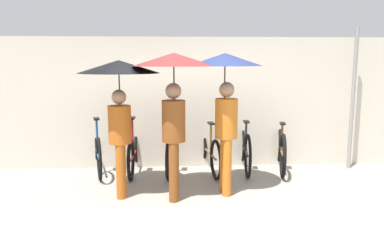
{
  "coord_description": "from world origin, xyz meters",
  "views": [
    {
      "loc": [
        -0.35,
        -4.49,
        1.92
      ],
      "look_at": [
        0.0,
        1.28,
        1.0
      ],
      "focal_mm": 35.0,
      "sensor_mm": 36.0,
      "label": 1
    }
  ],
  "objects_px": {
    "parked_bicycle_4": "(245,148)",
    "pedestrian_center": "(174,81)",
    "parked_bicycle_2": "(172,151)",
    "parked_bicycle_0": "(97,150)",
    "parked_bicycle_1": "(134,152)",
    "parked_bicycle_5": "(281,148)",
    "pedestrian_trailing": "(225,82)",
    "parked_bicycle_3": "(208,151)",
    "pedestrian_leading": "(119,85)"
  },
  "relations": [
    {
      "from": "parked_bicycle_4",
      "to": "pedestrian_center",
      "type": "height_order",
      "value": "pedestrian_center"
    },
    {
      "from": "parked_bicycle_2",
      "to": "pedestrian_center",
      "type": "relative_size",
      "value": 0.84
    },
    {
      "from": "parked_bicycle_0",
      "to": "parked_bicycle_4",
      "type": "relative_size",
      "value": 0.99
    },
    {
      "from": "parked_bicycle_1",
      "to": "pedestrian_center",
      "type": "distance_m",
      "value": 1.93
    },
    {
      "from": "parked_bicycle_2",
      "to": "parked_bicycle_5",
      "type": "bearing_deg",
      "value": -85.3
    },
    {
      "from": "parked_bicycle_5",
      "to": "pedestrian_center",
      "type": "height_order",
      "value": "pedestrian_center"
    },
    {
      "from": "parked_bicycle_1",
      "to": "parked_bicycle_2",
      "type": "height_order",
      "value": "parked_bicycle_1"
    },
    {
      "from": "parked_bicycle_0",
      "to": "pedestrian_trailing",
      "type": "bearing_deg",
      "value": -133.23
    },
    {
      "from": "pedestrian_center",
      "to": "parked_bicycle_1",
      "type": "bearing_deg",
      "value": 122.6
    },
    {
      "from": "pedestrian_center",
      "to": "pedestrian_trailing",
      "type": "bearing_deg",
      "value": 17.67
    },
    {
      "from": "parked_bicycle_3",
      "to": "pedestrian_leading",
      "type": "height_order",
      "value": "pedestrian_leading"
    },
    {
      "from": "parked_bicycle_4",
      "to": "parked_bicycle_5",
      "type": "distance_m",
      "value": 0.65
    },
    {
      "from": "parked_bicycle_1",
      "to": "parked_bicycle_4",
      "type": "bearing_deg",
      "value": -88.44
    },
    {
      "from": "parked_bicycle_0",
      "to": "pedestrian_leading",
      "type": "height_order",
      "value": "pedestrian_leading"
    },
    {
      "from": "parked_bicycle_4",
      "to": "pedestrian_trailing",
      "type": "xyz_separation_m",
      "value": [
        -0.52,
        -1.1,
        1.23
      ]
    },
    {
      "from": "parked_bicycle_2",
      "to": "parked_bicycle_3",
      "type": "distance_m",
      "value": 0.64
    },
    {
      "from": "parked_bicycle_1",
      "to": "pedestrian_leading",
      "type": "distance_m",
      "value": 1.65
    },
    {
      "from": "parked_bicycle_1",
      "to": "parked_bicycle_5",
      "type": "relative_size",
      "value": 0.99
    },
    {
      "from": "parked_bicycle_0",
      "to": "parked_bicycle_2",
      "type": "height_order",
      "value": "parked_bicycle_0"
    },
    {
      "from": "pedestrian_center",
      "to": "parked_bicycle_3",
      "type": "bearing_deg",
      "value": 68.62
    },
    {
      "from": "parked_bicycle_3",
      "to": "pedestrian_trailing",
      "type": "xyz_separation_m",
      "value": [
        0.12,
        -1.1,
        1.27
      ]
    },
    {
      "from": "pedestrian_trailing",
      "to": "parked_bicycle_0",
      "type": "bearing_deg",
      "value": 147.2
    },
    {
      "from": "parked_bicycle_3",
      "to": "pedestrian_trailing",
      "type": "bearing_deg",
      "value": 179.05
    },
    {
      "from": "parked_bicycle_2",
      "to": "pedestrian_trailing",
      "type": "bearing_deg",
      "value": -139.9
    },
    {
      "from": "parked_bicycle_1",
      "to": "parked_bicycle_3",
      "type": "xyz_separation_m",
      "value": [
        1.29,
        0.01,
        -0.0
      ]
    },
    {
      "from": "parked_bicycle_0",
      "to": "parked_bicycle_4",
      "type": "height_order",
      "value": "parked_bicycle_0"
    },
    {
      "from": "pedestrian_leading",
      "to": "parked_bicycle_4",
      "type": "bearing_deg",
      "value": 25.4
    },
    {
      "from": "pedestrian_leading",
      "to": "pedestrian_center",
      "type": "bearing_deg",
      "value": -15.65
    },
    {
      "from": "parked_bicycle_5",
      "to": "pedestrian_trailing",
      "type": "distance_m",
      "value": 2.02
    },
    {
      "from": "parked_bicycle_5",
      "to": "parked_bicycle_2",
      "type": "bearing_deg",
      "value": 102.11
    },
    {
      "from": "parked_bicycle_3",
      "to": "parked_bicycle_5",
      "type": "bearing_deg",
      "value": -97.89
    },
    {
      "from": "parked_bicycle_3",
      "to": "pedestrian_leading",
      "type": "bearing_deg",
      "value": 121.48
    },
    {
      "from": "pedestrian_leading",
      "to": "pedestrian_center",
      "type": "relative_size",
      "value": 0.95
    },
    {
      "from": "parked_bicycle_0",
      "to": "parked_bicycle_5",
      "type": "distance_m",
      "value": 3.24
    },
    {
      "from": "parked_bicycle_1",
      "to": "parked_bicycle_5",
      "type": "xyz_separation_m",
      "value": [
        2.59,
        -0.0,
        0.03
      ]
    },
    {
      "from": "parked_bicycle_1",
      "to": "pedestrian_trailing",
      "type": "distance_m",
      "value": 2.19
    },
    {
      "from": "parked_bicycle_0",
      "to": "pedestrian_trailing",
      "type": "relative_size",
      "value": 0.83
    },
    {
      "from": "pedestrian_leading",
      "to": "pedestrian_trailing",
      "type": "xyz_separation_m",
      "value": [
        1.5,
        0.01,
        0.04
      ]
    },
    {
      "from": "parked_bicycle_2",
      "to": "parked_bicycle_4",
      "type": "xyz_separation_m",
      "value": [
        1.29,
        0.0,
        0.03
      ]
    },
    {
      "from": "parked_bicycle_1",
      "to": "pedestrian_trailing",
      "type": "xyz_separation_m",
      "value": [
        1.42,
        -1.09,
        1.27
      ]
    },
    {
      "from": "parked_bicycle_0",
      "to": "parked_bicycle_5",
      "type": "height_order",
      "value": "parked_bicycle_0"
    },
    {
      "from": "parked_bicycle_4",
      "to": "parked_bicycle_5",
      "type": "height_order",
      "value": "parked_bicycle_5"
    },
    {
      "from": "parked_bicycle_5",
      "to": "pedestrian_trailing",
      "type": "bearing_deg",
      "value": 145.37
    },
    {
      "from": "parked_bicycle_1",
      "to": "parked_bicycle_4",
      "type": "relative_size",
      "value": 0.98
    },
    {
      "from": "pedestrian_leading",
      "to": "pedestrian_trailing",
      "type": "relative_size",
      "value": 0.95
    },
    {
      "from": "parked_bicycle_3",
      "to": "pedestrian_leading",
      "type": "distance_m",
      "value": 2.15
    },
    {
      "from": "parked_bicycle_0",
      "to": "pedestrian_trailing",
      "type": "distance_m",
      "value": 2.67
    },
    {
      "from": "parked_bicycle_4",
      "to": "pedestrian_leading",
      "type": "distance_m",
      "value": 2.6
    },
    {
      "from": "pedestrian_center",
      "to": "pedestrian_trailing",
      "type": "height_order",
      "value": "same"
    },
    {
      "from": "parked_bicycle_1",
      "to": "parked_bicycle_3",
      "type": "distance_m",
      "value": 1.29
    }
  ]
}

